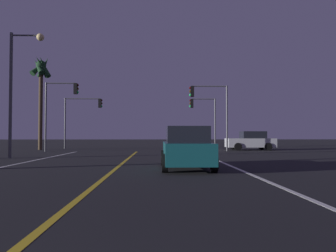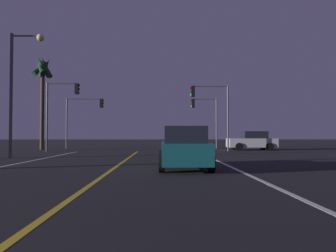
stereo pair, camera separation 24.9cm
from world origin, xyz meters
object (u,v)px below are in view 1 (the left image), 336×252
Objects in this scene: car_crossing_side at (251,141)px; street_lamp_left_mid at (19,78)px; traffic_light_near_left at (61,101)px; traffic_light_far_right at (203,111)px; car_lead_same_lane at (186,148)px; traffic_light_near_right at (209,102)px; palm_tree_left_far at (41,75)px; traffic_light_far_left at (84,111)px.

car_crossing_side is 0.58× the size of street_lamp_left_mid.
traffic_light_near_left is 1.13× the size of traffic_light_far_right.
car_lead_same_lane is at bearing -33.06° from street_lamp_left_mid.
street_lamp_left_mid is (-12.80, -13.11, 0.98)m from traffic_light_far_right.
traffic_light_near_right reaches higher than traffic_light_far_right.
palm_tree_left_far reaches higher than car_lead_same_lane.
car_lead_same_lane is 17.35m from car_crossing_side.
traffic_light_near_left is 4.94m from palm_tree_left_far.
palm_tree_left_far is (-15.12, 3.07, 2.80)m from traffic_light_near_right.
car_lead_same_lane is 0.85× the size of traffic_light_far_right.
car_crossing_side is 19.67m from street_lamp_left_mid.
traffic_light_far_right reaches higher than car_crossing_side.
car_lead_same_lane is at bearing 79.85° from traffic_light_far_right.
traffic_light_near_right is at bearing 0.00° from traffic_light_near_left.
car_crossing_side is 16.54m from traffic_light_far_left.
traffic_light_near_left is 7.63m from street_lamp_left_mid.
traffic_light_near_left is at bearing -96.30° from traffic_light_far_left.
car_crossing_side is (7.33, 15.72, 0.00)m from car_lead_same_lane.
traffic_light_far_right is at bearing 45.68° from street_lamp_left_mid.
car_crossing_side is 16.96m from traffic_light_near_left.
palm_tree_left_far is at bearing 103.53° from street_lamp_left_mid.
traffic_light_far_right is at bearing -10.15° from car_lead_same_lane.
traffic_light_far_left is (-11.75, 5.50, -0.30)m from traffic_light_near_right.
street_lamp_left_mid is (-12.55, -7.61, 0.64)m from traffic_light_near_right.
traffic_light_far_right is at bearing -92.57° from traffic_light_near_right.
traffic_light_far_left reaches higher than car_crossing_side.
traffic_light_far_left is at bearing -25.09° from traffic_light_near_right.
traffic_light_far_left is at bearing -12.33° from car_crossing_side.
traffic_light_near_right is (3.19, 13.70, 3.29)m from car_lead_same_lane.
street_lamp_left_mid is at bearing 29.98° from car_crossing_side.
car_crossing_side is at bearing 29.98° from street_lamp_left_mid.
traffic_light_near_left reaches higher than car_lead_same_lane.
traffic_light_near_right is 15.68m from palm_tree_left_far.
traffic_light_far_left is 0.68× the size of street_lamp_left_mid.
car_lead_same_lane is 0.50× the size of palm_tree_left_far.
car_lead_same_lane is at bearing 64.99° from car_crossing_side.
traffic_light_far_left is at bearing 24.02° from car_lead_same_lane.
traffic_light_far_right is 0.59× the size of palm_tree_left_far.
car_lead_same_lane is at bearing -56.22° from traffic_light_near_left.
car_crossing_side is 0.85× the size of traffic_light_far_left.
palm_tree_left_far is at bearing -11.49° from traffic_light_near_right.
traffic_light_far_left is 5.19m from palm_tree_left_far.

